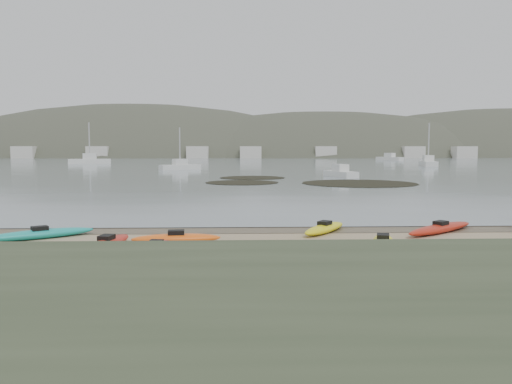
{
  "coord_description": "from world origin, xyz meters",
  "views": [
    {
      "loc": [
        -0.69,
        -20.46,
        3.29
      ],
      "look_at": [
        0.0,
        0.0,
        1.5
      ],
      "focal_mm": 35.0,
      "sensor_mm": 36.0,
      "label": 1
    }
  ],
  "objects": [
    {
      "name": "ground",
      "position": [
        0.0,
        0.0,
        0.0
      ],
      "size": [
        600.0,
        600.0,
        0.0
      ],
      "primitive_type": "plane",
      "color": "tan",
      "rests_on": "ground"
    },
    {
      "name": "wet_sand",
      "position": [
        0.0,
        -0.3,
        0.0
      ],
      "size": [
        60.0,
        60.0,
        0.0
      ],
      "primitive_type": "plane",
      "color": "brown",
      "rests_on": "ground"
    },
    {
      "name": "water",
      "position": [
        0.0,
        300.0,
        0.01
      ],
      "size": [
        1200.0,
        1200.0,
        0.0
      ],
      "primitive_type": "plane",
      "color": "slate",
      "rests_on": "ground"
    },
    {
      "name": "kayaks",
      "position": [
        -1.59,
        -4.26,
        0.17
      ],
      "size": [
        22.03,
        9.64,
        0.34
      ],
      "color": "yellow",
      "rests_on": "ground"
    },
    {
      "name": "kelp_mats",
      "position": [
        5.68,
        28.09,
        0.03
      ],
      "size": [
        19.77,
        18.08,
        0.04
      ],
      "color": "black",
      "rests_on": "water"
    },
    {
      "name": "moored_boats",
      "position": [
        7.13,
        81.15,
        0.54
      ],
      "size": [
        80.01,
        84.01,
        1.2
      ],
      "color": "silver",
      "rests_on": "ground"
    },
    {
      "name": "far_hills",
      "position": [
        39.38,
        193.97,
        -15.93
      ],
      "size": [
        550.0,
        135.0,
        80.0
      ],
      "color": "#384235",
      "rests_on": "ground"
    },
    {
      "name": "far_town",
      "position": [
        6.0,
        145.0,
        2.0
      ],
      "size": [
        199.0,
        5.0,
        4.0
      ],
      "color": "beige",
      "rests_on": "ground"
    }
  ]
}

